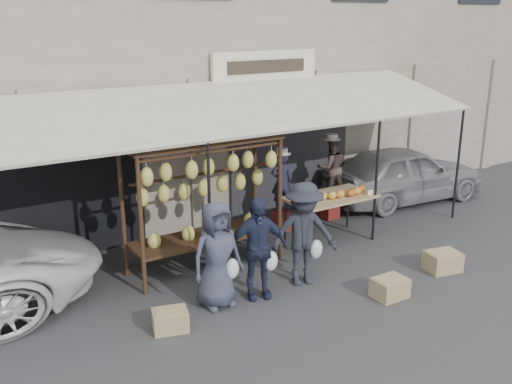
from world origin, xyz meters
TOP-DOWN VIEW (x-y plane):
  - ground_plane at (0.00, 0.00)m, footprint 90.00×90.00m
  - shophouse at (-0.00, 6.50)m, footprint 24.00×6.15m
  - awning at (0.01, 2.28)m, footprint 10.00×2.35m
  - banana_rack at (-0.79, 1.71)m, footprint 2.60×0.90m
  - produce_table at (1.75, 1.50)m, footprint 1.70×0.90m
  - vendor_left at (1.30, 2.50)m, footprint 0.50×0.40m
  - vendor_right at (2.59, 2.56)m, footprint 0.73×0.63m
  - customer_left at (-1.26, 0.46)m, footprint 0.79×0.52m
  - customer_mid at (-0.62, 0.39)m, footprint 1.00×0.64m
  - customer_right at (0.25, 0.38)m, footprint 1.23×0.95m
  - stool_left at (1.30, 2.50)m, footprint 0.35×0.35m
  - stool_right at (2.59, 2.56)m, footprint 0.36×0.36m
  - crate_near_a at (1.07, -0.72)m, footprint 0.52×0.40m
  - crate_near_b at (2.51, -0.51)m, footprint 0.63×0.53m
  - crate_far at (-2.14, 0.20)m, footprint 0.55×0.47m
  - sedan at (4.74, 2.56)m, footprint 3.97×1.88m

SIDE VIEW (x-z plane):
  - ground_plane at x=0.00m, z-range 0.00..0.00m
  - crate_far at x=-2.14m, z-range 0.00..0.28m
  - crate_near_a at x=1.07m, z-range 0.00..0.30m
  - crate_near_b at x=2.51m, z-range 0.00..0.33m
  - stool_left at x=1.30m, z-range 0.00..0.41m
  - stool_right at x=2.59m, z-range 0.00..0.46m
  - sedan at x=4.74m, z-range 0.00..1.31m
  - customer_mid at x=-0.62m, z-range 0.00..1.58m
  - customer_left at x=-1.26m, z-range 0.00..1.60m
  - customer_right at x=0.25m, z-range 0.00..1.68m
  - produce_table at x=1.75m, z-range 0.36..1.40m
  - vendor_left at x=1.30m, z-range 0.41..1.60m
  - vendor_right at x=2.59m, z-range 0.46..1.73m
  - banana_rack at x=-0.79m, z-range 0.44..2.68m
  - awning at x=0.01m, z-range 1.12..4.03m
  - shophouse at x=0.00m, z-range 0.00..7.30m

